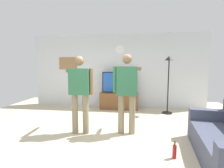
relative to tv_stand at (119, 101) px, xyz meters
The scene contains 10 objects.
ground_plane 2.62m from the tv_stand, 92.16° to the right, with size 8.40×8.40×0.00m, color beige.
back_wall 1.12m from the tv_stand, 105.65° to the left, with size 6.40×0.10×2.70m, color silver.
tv_stand is the anchor object (origin of this frame).
television 0.66m from the tv_stand, 90.00° to the left, with size 1.21×0.07×0.74m.
wall_clock 1.87m from the tv_stand, 90.00° to the left, with size 0.31×0.31×0.03m, color white.
framed_picture 2.41m from the tv_stand, behind, with size 0.71×0.04×0.46m, color #997047.
floor_lamp 1.96m from the tv_stand, 13.12° to the right, with size 0.32×0.32×1.85m.
person_standing_nearer_lamp 2.47m from the tv_stand, 106.76° to the right, with size 0.63×0.78×1.75m.
person_standing_nearer_couch 2.29m from the tv_stand, 80.35° to the right, with size 0.63×0.78×1.80m.
beverage_bottle 3.32m from the tv_stand, 68.75° to the right, with size 0.07×0.07×0.30m.
Camera 1 is at (0.60, -3.21, 1.54)m, focal length 26.47 mm.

